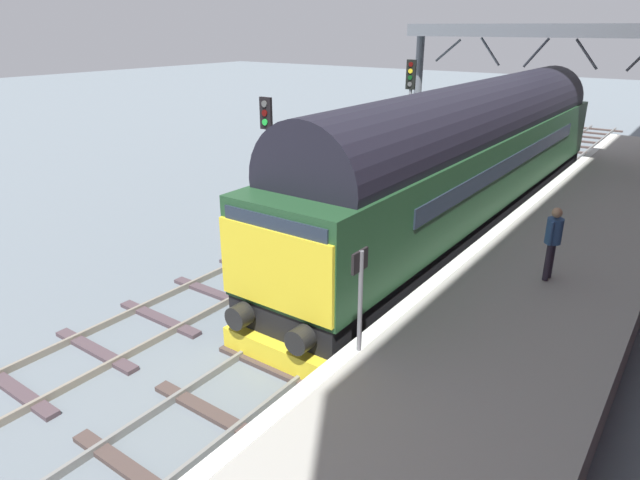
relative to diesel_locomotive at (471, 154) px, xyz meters
The scene contains 10 objects.
ground_plane 6.98m from the diesel_locomotive, 90.01° to the right, with size 140.00×140.00×0.00m, color slate.
track_main 6.96m from the diesel_locomotive, 90.01° to the right, with size 2.50×60.00×0.15m.
track_adjacent_west 7.70m from the diesel_locomotive, 116.73° to the right, with size 2.50×60.00×0.15m.
station_platform 7.71m from the diesel_locomotive, 61.13° to the right, with size 4.00×44.00×1.01m.
diesel_locomotive is the anchor object (origin of this frame).
signal_post_mid 6.41m from the diesel_locomotive, 148.48° to the right, with size 0.44×0.22×4.18m.
signal_post_far 8.46m from the diesel_locomotive, 130.39° to the left, with size 0.44×0.22×4.85m.
platform_number_sign 9.71m from the diesel_locomotive, 79.04° to the right, with size 0.10×0.44×1.85m.
waiting_passenger 5.96m from the diesel_locomotive, 51.46° to the right, with size 0.36×0.51×1.64m.
overhead_footbridge 8.28m from the diesel_locomotive, 86.94° to the left, with size 12.58×2.00×6.31m.
Camera 1 is at (6.10, -10.04, 6.23)m, focal length 31.00 mm.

